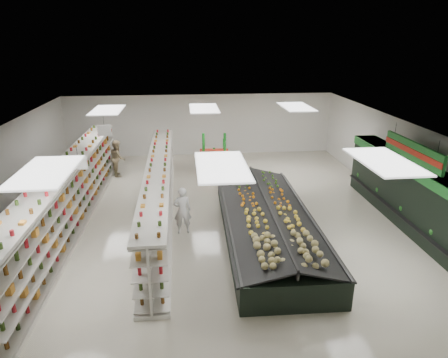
{
  "coord_description": "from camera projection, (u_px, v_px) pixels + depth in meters",
  "views": [
    {
      "loc": [
        -0.84,
        -12.88,
        6.04
      ],
      "look_at": [
        0.48,
        0.23,
        1.31
      ],
      "focal_mm": 32.0,
      "sensor_mm": 36.0,
      "label": 1
    }
  ],
  "objects": [
    {
      "name": "shopper_background",
      "position": [
        118.0,
        158.0,
        18.12
      ],
      "size": [
        0.65,
        0.89,
        1.65
      ],
      "primitive_type": "imported",
      "rotation": [
        0.0,
        0.0,
        1.78
      ],
      "color": "tan",
      "rests_on": "floor"
    },
    {
      "name": "gondola_left",
      "position": [
        68.0,
        201.0,
        13.02
      ],
      "size": [
        1.05,
        12.32,
        2.13
      ],
      "rotation": [
        0.0,
        0.0,
        -0.01
      ],
      "color": "silver",
      "rests_on": "floor"
    },
    {
      "name": "hortifruti_banner",
      "position": [
        413.0,
        151.0,
        12.47
      ],
      "size": [
        0.12,
        3.2,
        0.95
      ],
      "color": "#1F772A",
      "rests_on": "ceiling"
    },
    {
      "name": "gondola_center",
      "position": [
        160.0,
        194.0,
        13.82
      ],
      "size": [
        0.96,
        10.98,
        1.9
      ],
      "rotation": [
        0.0,
        0.0,
        0.01
      ],
      "color": "silver",
      "rests_on": "floor"
    },
    {
      "name": "produce_island",
      "position": [
        267.0,
        222.0,
        12.59
      ],
      "size": [
        2.93,
        7.7,
        1.14
      ],
      "rotation": [
        0.0,
        0.0,
        -0.02
      ],
      "color": "black",
      "rests_on": "floor"
    },
    {
      "name": "produce_wall_case",
      "position": [
        414.0,
        193.0,
        12.97
      ],
      "size": [
        0.93,
        8.0,
        2.2
      ],
      "color": "black",
      "rests_on": "floor"
    },
    {
      "name": "soda_endcap",
      "position": [
        214.0,
        154.0,
        18.71
      ],
      "size": [
        1.4,
        1.0,
        1.72
      ],
      "rotation": [
        0.0,
        0.0,
        -0.06
      ],
      "color": "red",
      "rests_on": "floor"
    },
    {
      "name": "shopper_main",
      "position": [
        182.0,
        210.0,
        12.76
      ],
      "size": [
        0.62,
        0.46,
        1.57
      ],
      "primitive_type": "imported",
      "rotation": [
        0.0,
        0.0,
        3.3
      ],
      "color": "silver",
      "rests_on": "floor"
    },
    {
      "name": "aisle_sign_near",
      "position": [
        78.0,
        162.0,
        11.02
      ],
      "size": [
        0.52,
        0.06,
        0.75
      ],
      "color": "white",
      "rests_on": "ceiling"
    },
    {
      "name": "floor",
      "position": [
        211.0,
        216.0,
        14.18
      ],
      "size": [
        16.0,
        16.0,
        0.0
      ],
      "primitive_type": "plane",
      "color": "beige",
      "rests_on": "ground"
    },
    {
      "name": "wall_right",
      "position": [
        405.0,
        168.0,
        14.3
      ],
      "size": [
        0.02,
        16.0,
        3.2
      ],
      "primitive_type": "cube",
      "color": "white",
      "rests_on": "floor"
    },
    {
      "name": "aisle_sign_far",
      "position": [
        104.0,
        130.0,
        14.77
      ],
      "size": [
        0.52,
        0.06,
        0.75
      ],
      "color": "white",
      "rests_on": "ceiling"
    },
    {
      "name": "ceiling",
      "position": [
        210.0,
        128.0,
        13.1
      ],
      "size": [
        14.0,
        16.0,
        0.02
      ],
      "primitive_type": "cube",
      "color": "white",
      "rests_on": "wall_back"
    },
    {
      "name": "wall_back",
      "position": [
        200.0,
        125.0,
        21.13
      ],
      "size": [
        14.0,
        0.02,
        3.2
      ],
      "primitive_type": "cube",
      "color": "white",
      "rests_on": "floor"
    },
    {
      "name": "wall_front",
      "position": [
        246.0,
        342.0,
        6.15
      ],
      "size": [
        14.0,
        0.02,
        3.2
      ],
      "primitive_type": "cube",
      "color": "white",
      "rests_on": "floor"
    }
  ]
}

